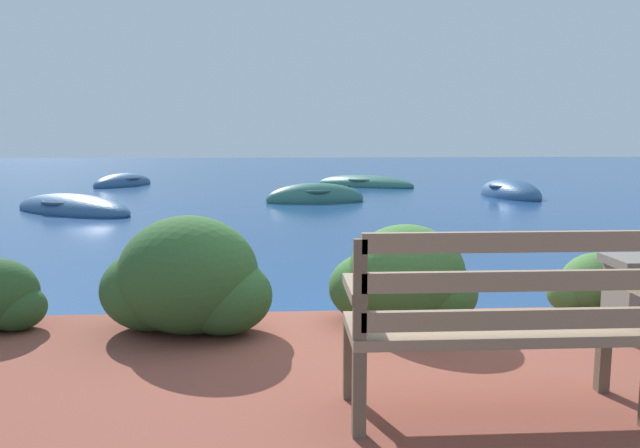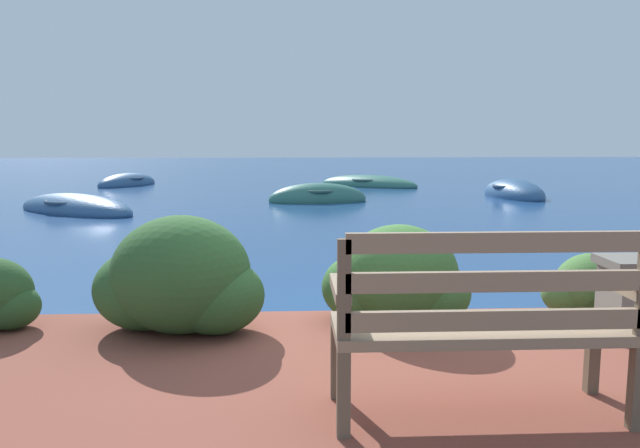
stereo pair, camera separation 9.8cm
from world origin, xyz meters
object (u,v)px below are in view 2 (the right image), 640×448
object	(u,v)px
rowboat_distant	(127,184)
park_bench	(483,320)
rowboat_outer	(368,185)
rowboat_far	(514,194)
rowboat_mid	(318,199)
rowboat_nearest	(75,209)

from	to	relation	value
rowboat_distant	park_bench	bearing A→B (deg)	46.64
rowboat_outer	rowboat_far	bearing A→B (deg)	-13.35
park_bench	rowboat_mid	distance (m)	11.91
rowboat_mid	rowboat_outer	bearing A→B (deg)	60.01
rowboat_far	rowboat_distant	size ratio (longest dim) A/B	1.04
rowboat_nearest	rowboat_distant	world-z (taller)	rowboat_distant
park_bench	rowboat_outer	xyz separation A→B (m)	(1.52, 16.41, -0.65)
rowboat_nearest	rowboat_far	bearing A→B (deg)	-128.76
rowboat_far	rowboat_distant	world-z (taller)	rowboat_far
rowboat_mid	rowboat_distant	bearing A→B (deg)	129.92
rowboat_nearest	rowboat_distant	xyz separation A→B (m)	(-0.70, 6.85, 0.00)
park_bench	rowboat_nearest	size ratio (longest dim) A/B	0.43
rowboat_mid	rowboat_outer	size ratio (longest dim) A/B	0.74
rowboat_nearest	rowboat_mid	bearing A→B (deg)	-124.79
rowboat_far	rowboat_outer	size ratio (longest dim) A/B	0.80
rowboat_mid	rowboat_nearest	bearing A→B (deg)	-169.60
park_bench	rowboat_far	bearing A→B (deg)	71.20
park_bench	rowboat_far	world-z (taller)	park_bench
rowboat_nearest	rowboat_outer	size ratio (longest dim) A/B	1.00
rowboat_mid	rowboat_far	bearing A→B (deg)	2.30
rowboat_mid	rowboat_far	xyz separation A→B (m)	(5.07, 0.97, 0.00)
rowboat_nearest	rowboat_distant	size ratio (longest dim) A/B	1.30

